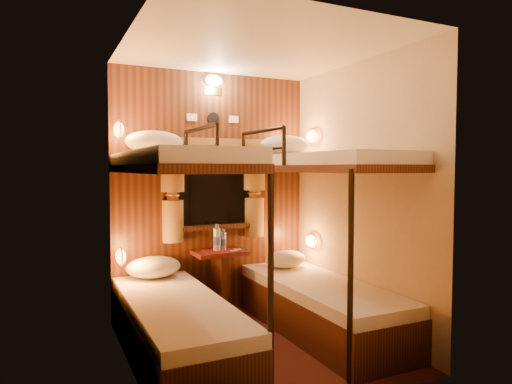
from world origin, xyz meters
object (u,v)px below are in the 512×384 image
bunk_right (320,270)px  bunk_left (176,286)px  bottle_left (223,241)px  bottle_right (217,239)px  table (220,275)px

bunk_right → bunk_left: bearing=180.0°
bottle_left → bottle_right: 0.08m
bottle_left → bottle_right: bottle_right is taller
bunk_left → table: (0.65, 0.78, -0.14)m
bunk_left → bottle_left: (0.69, 0.80, 0.18)m
bunk_left → bottle_right: (0.62, 0.79, 0.20)m
table → bottle_left: size_ratio=3.17×
bunk_left → bottle_left: 1.07m
bunk_right → bottle_left: 1.02m
bunk_left → table: 1.02m
bunk_right → table: bunk_right is taller
bottle_right → bunk_right: bearing=-49.5°
bottle_left → bunk_left: bearing=-130.9°
table → bottle_right: 0.35m
bunk_right → bottle_right: bunk_right is taller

